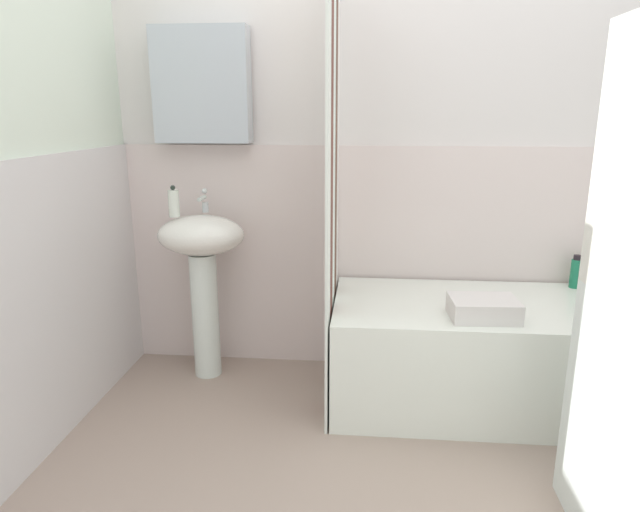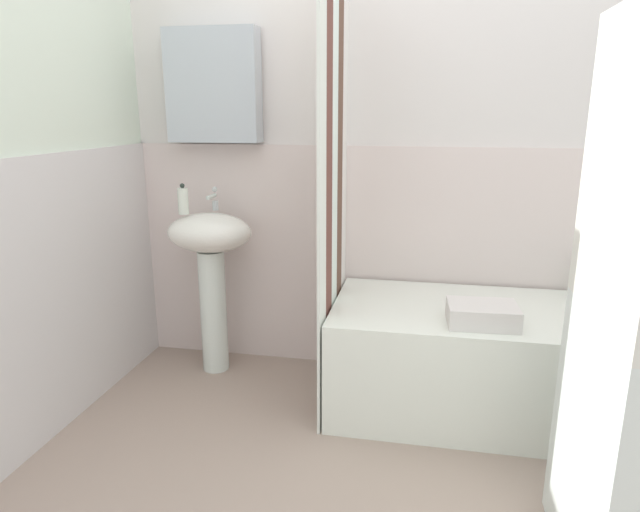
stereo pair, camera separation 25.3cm
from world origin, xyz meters
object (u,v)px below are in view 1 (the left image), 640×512
Objects in this scene: bathtub at (491,353)px; towel_folded at (484,308)px; shampoo_bottle at (616,271)px; conditioner_bottle at (575,273)px; soap_dispenser at (174,203)px; sink at (202,260)px; lotion_bottle at (592,275)px.

towel_folded is (-0.09, -0.19, 0.29)m from bathtub.
shampoo_bottle reaches higher than bathtub.
conditioner_bottle is 0.72m from towel_folded.
conditioner_bottle is at bearing 4.51° from soap_dispenser.
conditioner_bottle is 0.60× the size of towel_folded.
conditioner_bottle is (1.89, 0.12, -0.05)m from sink.
soap_dispenser reaches higher than towel_folded.
conditioner_bottle is (0.45, 0.28, 0.33)m from bathtub.
lotion_bottle reaches higher than bathtub.
bathtub is (1.44, -0.17, -0.38)m from sink.
lotion_bottle is at bearing -1.31° from conditioner_bottle.
soap_dispenser reaches higher than sink.
shampoo_bottle is at bearing 1.81° from conditioner_bottle.
conditioner_bottle reaches higher than lotion_bottle.
shampoo_bottle is at bearing 4.27° from soap_dispenser.
sink is 2.09m from shampoo_bottle.
conditioner_bottle is (2.00, 0.16, -0.35)m from soap_dispenser.
bathtub is at bearing -6.61° from sink.
shampoo_bottle reaches higher than towel_folded.
lotion_bottle is 0.89× the size of conditioner_bottle.
shampoo_bottle is 1.15× the size of conditioner_bottle.
towel_folded is at bearing -142.57° from lotion_bottle.
bathtub is at bearing -151.79° from lotion_bottle.
soap_dispenser is 2.12m from lotion_bottle.
lotion_bottle is at bearing 4.29° from soap_dispenser.
bathtub is 8.78× the size of conditioner_bottle.
sink is at bearing 165.06° from towel_folded.
lotion_bottle is (-0.12, -0.01, -0.02)m from shampoo_bottle.
bathtub is 7.61× the size of shampoo_bottle.
sink reaches higher than lotion_bottle.
conditioner_bottle is at bearing -178.19° from shampoo_bottle.
shampoo_bottle is 0.12m from lotion_bottle.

